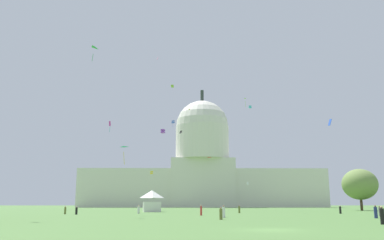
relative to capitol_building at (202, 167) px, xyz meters
The scene contains 30 objects.
ground_plane 184.66m from the capitol_building, 90.91° to the right, with size 800.00×800.00×0.00m, color #4C7538.
capitol_building is the anchor object (origin of this frame).
event_tent 118.02m from the capitol_building, 98.66° to the right, with size 5.16×7.23×5.17m.
tree_east_near 107.34m from the capitol_building, 67.07° to the right, with size 14.30×14.30×11.90m.
person_white_near_tree_west 135.01m from the capitol_building, 98.11° to the right, with size 0.52×0.52×1.66m.
person_black_deep_crowd 176.93m from the capitol_building, 86.86° to the right, with size 0.58×0.58×1.76m.
person_olive_near_tree_east 129.58m from the capitol_building, 89.06° to the right, with size 0.52×0.52×1.66m.
person_navy_lawn_far_left 161.19m from the capitol_building, 83.98° to the right, with size 0.52×0.52×1.77m.
person_white_mid_right 157.58m from the capitol_building, 91.44° to the right, with size 0.54×0.54×1.75m.
person_black_back_right 143.74m from the capitol_building, 101.94° to the right, with size 0.46×0.46×1.49m.
person_grey_mid_left 153.43m from the capitol_building, 81.92° to the right, with size 0.44×0.44×1.60m.
person_red_aisle_center 147.15m from the capitol_building, 92.65° to the right, with size 0.48×0.48×1.76m.
person_olive_mid_center 164.73m from the capitol_building, 91.74° to the right, with size 0.53×0.53×1.56m.
person_olive_near_tent 141.57m from the capitol_building, 103.35° to the right, with size 0.47×0.47×1.50m.
person_black_lawn_far_right 136.93m from the capitol_building, 80.83° to the right, with size 0.53×0.53×1.60m.
kite_lime_high 63.93m from the capitol_building, 75.24° to the right, with size 1.10×1.55×3.36m.
kite_blue_mid 57.18m from the capitol_building, 104.95° to the right, with size 1.35×1.36×2.83m.
kite_cyan_mid 122.76m from the capitol_building, 87.21° to the right, with size 0.67×0.71×0.77m.
kite_violet_mid 108.42m from the capitol_building, 98.23° to the right, with size 1.24×1.25×1.07m.
kite_gold_high 41.39m from the capitol_building, 102.07° to the right, with size 1.43×1.37×0.26m.
kite_green_mid 150.39m from the capitol_building, 100.02° to the right, with size 1.30×1.78×2.38m.
kite_turquoise_low 146.92m from the capitol_building, 97.97° to the right, with size 1.39×0.88×3.05m.
kite_red_low 104.76m from the capitol_building, 91.69° to the right, with size 1.59×1.21×0.13m.
kite_white_low 40.71m from the capitol_building, 61.59° to the right, with size 0.92×0.41×3.39m.
kite_pink_high 91.08m from the capitol_building, 102.79° to the right, with size 0.63×0.97×0.93m.
kite_magenta_mid 99.39m from the capitol_building, 109.18° to the right, with size 0.47×0.71×3.49m.
kite_black_mid 60.90m from the capitol_building, 100.62° to the right, with size 1.17×0.96×1.31m.
kite_yellow_low 98.69m from the capitol_building, 101.35° to the right, with size 0.98×0.95×0.92m.
kite_lime_high_b 78.88m from the capitol_building, 100.80° to the right, with size 1.10×0.55×1.18m.
kite_blue_low 140.93m from the capitol_building, 82.45° to the right, with size 0.49×1.07×1.40m.
Camera 1 is at (-6.66, -31.65, 1.99)m, focal length 37.52 mm.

